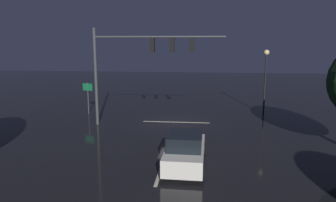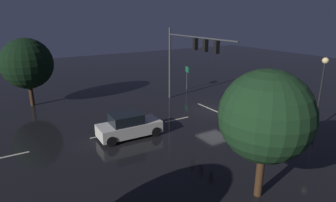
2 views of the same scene
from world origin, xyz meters
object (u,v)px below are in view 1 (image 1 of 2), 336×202
object	(u,v)px
traffic_signal_assembly	(141,55)
car_approaching	(185,151)
street_lamp_left_kerb	(266,70)
route_sign	(88,91)

from	to	relation	value
traffic_signal_assembly	car_approaching	distance (m)	9.29
traffic_signal_assembly	street_lamp_left_kerb	distance (m)	10.57
car_approaching	route_sign	size ratio (longest dim) A/B	1.69
traffic_signal_assembly	street_lamp_left_kerb	size ratio (longest dim) A/B	1.73
traffic_signal_assembly	car_approaching	size ratio (longest dim) A/B	2.09
street_lamp_left_kerb	route_sign	size ratio (longest dim) A/B	2.04
street_lamp_left_kerb	car_approaching	bearing A→B (deg)	64.11
car_approaching	street_lamp_left_kerb	distance (m)	13.85
street_lamp_left_kerb	route_sign	distance (m)	14.76
car_approaching	route_sign	distance (m)	13.97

